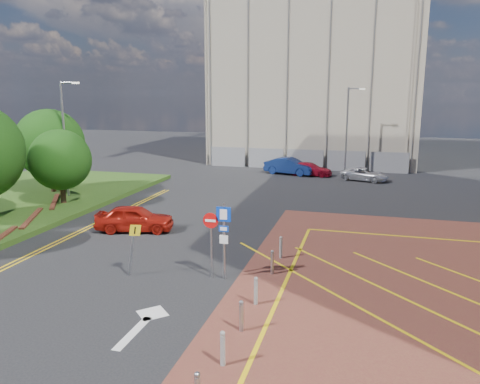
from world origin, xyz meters
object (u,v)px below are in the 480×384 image
at_px(tree_c, 60,160).
at_px(tree_d, 50,144).
at_px(car_blue_back, 290,166).
at_px(lamp_left_far, 65,135).
at_px(car_red_left, 135,218).
at_px(car_silver_back, 364,174).
at_px(sign_cluster, 219,233).
at_px(warning_sign, 133,243).
at_px(car_red_back, 310,169).
at_px(lamp_back, 348,128).

xyz_separation_m(tree_c, tree_d, (-3.00, 3.00, 0.68)).
bearing_deg(car_blue_back, lamp_left_far, 151.56).
distance_m(car_red_left, car_silver_back, 22.53).
height_order(lamp_left_far, sign_cluster, lamp_left_far).
relative_size(tree_c, car_blue_back, 1.04).
bearing_deg(warning_sign, car_blue_back, 85.27).
xyz_separation_m(tree_c, car_blue_back, (12.49, 16.79, -2.41)).
xyz_separation_m(sign_cluster, car_blue_back, (-1.31, 25.81, -1.18)).
height_order(car_red_left, car_red_back, car_red_left).
relative_size(tree_c, car_red_left, 1.15).
height_order(tree_d, lamp_back, lamp_back).
bearing_deg(tree_d, lamp_back, 36.09).
xyz_separation_m(warning_sign, car_silver_back, (9.01, 24.95, -0.87)).
bearing_deg(tree_d, car_blue_back, 41.69).
height_order(tree_c, car_red_left, tree_c).
height_order(tree_d, car_red_back, tree_d).
relative_size(lamp_back, sign_cluster, 2.50).
height_order(lamp_back, car_silver_back, lamp_back).
bearing_deg(car_red_left, car_red_back, -33.45).
bearing_deg(warning_sign, tree_c, 136.71).
bearing_deg(lamp_back, car_red_back, -157.05).
relative_size(sign_cluster, car_blue_back, 0.68).
height_order(sign_cluster, car_red_left, sign_cluster).
xyz_separation_m(sign_cluster, car_red_back, (0.58, 25.66, -1.35)).
height_order(lamp_back, sign_cluster, lamp_back).
distance_m(car_red_left, car_red_back, 21.62).
distance_m(lamp_left_far, car_silver_back, 24.53).
distance_m(lamp_left_far, warning_sign, 16.53).
bearing_deg(tree_d, car_red_back, 38.14).
bearing_deg(car_blue_back, tree_c, 157.11).
bearing_deg(tree_d, car_silver_back, 28.79).
height_order(lamp_left_far, lamp_back, lamp_left_far).
bearing_deg(sign_cluster, tree_d, 144.42).
height_order(tree_c, car_red_back, tree_c).
bearing_deg(tree_c, car_red_back, 49.18).
height_order(sign_cluster, car_blue_back, sign_cluster).
bearing_deg(warning_sign, car_red_left, 117.32).
relative_size(tree_d, car_silver_back, 1.51).
distance_m(tree_d, warning_sign, 18.55).
height_order(car_blue_back, car_red_back, car_blue_back).
distance_m(tree_d, car_red_back, 22.33).
bearing_deg(car_silver_back, car_blue_back, 95.11).
distance_m(sign_cluster, car_red_back, 25.70).
distance_m(lamp_left_far, sign_cluster, 18.58).
height_order(car_red_left, car_blue_back, car_blue_back).
height_order(lamp_left_far, car_blue_back, lamp_left_far).
relative_size(lamp_back, car_red_back, 1.93).
distance_m(sign_cluster, car_silver_back, 24.93).
relative_size(sign_cluster, car_silver_back, 0.80).
xyz_separation_m(tree_d, warning_sign, (13.30, -12.70, -2.44)).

